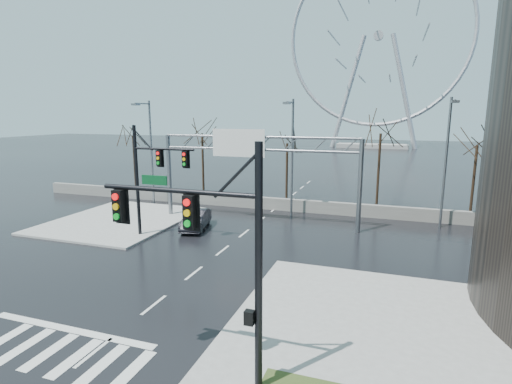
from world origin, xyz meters
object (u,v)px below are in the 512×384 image
at_px(sign_gantry, 252,160).
at_px(car, 196,219).
at_px(signal_mast_near, 217,242).
at_px(signal_mast_far, 150,171).
at_px(ferris_wheel, 378,44).

distance_m(sign_gantry, car, 6.46).
bearing_deg(car, signal_mast_near, -73.22).
height_order(signal_mast_far, ferris_wheel, ferris_wheel).
xyz_separation_m(sign_gantry, car, (-3.61, -2.97, -4.45)).
distance_m(sign_gantry, ferris_wheel, 82.91).
distance_m(signal_mast_near, ferris_wheel, 101.29).
bearing_deg(ferris_wheel, signal_mast_near, -89.92).
relative_size(signal_mast_far, ferris_wheel, 0.16).
bearing_deg(signal_mast_far, car, 58.14).
bearing_deg(sign_gantry, car, -140.53).
relative_size(signal_mast_near, car, 1.81).
height_order(signal_mast_near, car, signal_mast_near).
bearing_deg(signal_mast_far, ferris_wheel, 82.80).
distance_m(signal_mast_near, car, 18.90).
distance_m(ferris_wheel, car, 87.28).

